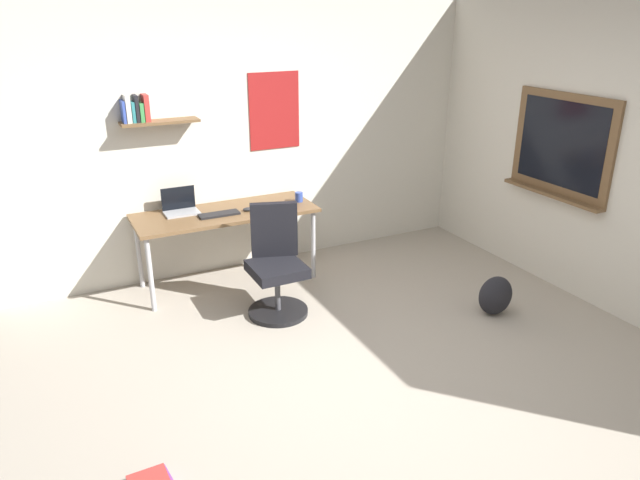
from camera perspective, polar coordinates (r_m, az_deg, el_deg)
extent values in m
plane|color=#ADA393|center=(4.35, 4.93, -13.54)|extent=(5.20, 5.20, 0.00)
cube|color=silver|center=(5.90, -7.18, 9.73)|extent=(5.00, 0.10, 2.60)
cube|color=brown|center=(5.50, -15.18, 10.94)|extent=(0.68, 0.20, 0.02)
cube|color=#A51E1E|center=(5.91, -4.42, 12.30)|extent=(0.52, 0.01, 0.74)
cube|color=#3851B2|center=(5.45, -18.46, 11.65)|extent=(0.02, 0.14, 0.19)
cube|color=silver|center=(5.46, -18.08, 11.94)|extent=(0.04, 0.14, 0.23)
cube|color=teal|center=(5.47, -17.63, 11.69)|extent=(0.03, 0.14, 0.18)
cube|color=black|center=(5.47, -17.31, 12.02)|extent=(0.03, 0.14, 0.23)
cube|color=#3D934C|center=(5.48, -16.88, 11.73)|extent=(0.03, 0.14, 0.16)
cube|color=#C63833|center=(5.48, -16.45, 12.13)|extent=(0.04, 0.14, 0.23)
cube|color=silver|center=(5.42, 28.31, 6.26)|extent=(0.10, 5.00, 2.60)
cube|color=brown|center=(5.80, 22.34, 8.58)|extent=(0.04, 1.10, 0.90)
cube|color=black|center=(5.79, 22.24, 8.57)|extent=(0.01, 0.94, 0.76)
cube|color=brown|center=(5.87, 21.41, 4.15)|extent=(0.12, 1.10, 0.03)
cube|color=brown|center=(5.58, -9.11, 2.59)|extent=(1.68, 0.65, 0.03)
cylinder|color=#B7B7BC|center=(5.30, -16.04, -3.24)|extent=(0.04, 0.04, 0.69)
cylinder|color=#B7B7BC|center=(5.74, -0.66, -0.44)|extent=(0.04, 0.04, 0.69)
cylinder|color=#B7B7BC|center=(5.79, -17.07, -1.24)|extent=(0.04, 0.04, 0.69)
cylinder|color=#B7B7BC|center=(6.18, -2.80, 1.21)|extent=(0.04, 0.04, 0.69)
cylinder|color=black|center=(5.20, -4.05, -6.89)|extent=(0.52, 0.52, 0.04)
cylinder|color=#4C4C51|center=(5.12, -4.11, -5.01)|extent=(0.05, 0.05, 0.34)
cube|color=black|center=(5.02, -4.17, -2.82)|extent=(0.44, 0.44, 0.09)
cube|color=black|center=(5.10, -4.45, 1.02)|extent=(0.40, 0.19, 0.48)
cube|color=#ADAFB5|center=(5.58, -13.18, 2.57)|extent=(0.31, 0.21, 0.02)
cube|color=black|center=(5.64, -13.52, 3.96)|extent=(0.31, 0.01, 0.21)
cube|color=black|center=(5.47, -9.70, 2.46)|extent=(0.37, 0.13, 0.02)
ellipsoid|color=#262628|center=(5.55, -6.95, 2.97)|extent=(0.10, 0.06, 0.03)
cylinder|color=#334CA5|center=(5.78, -2.05, 4.17)|extent=(0.08, 0.08, 0.09)
ellipsoid|color=#232328|center=(5.34, 16.56, -5.15)|extent=(0.32, 0.22, 0.35)
cube|color=#C63833|center=(3.61, -16.23, -21.37)|extent=(0.21, 0.16, 0.03)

